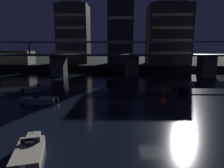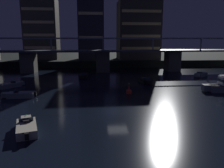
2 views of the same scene
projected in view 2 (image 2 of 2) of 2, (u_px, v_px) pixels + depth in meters
The scene contains 13 objects.
ground_plane at pixel (118, 111), 27.66m from camera, with size 400.00×400.00×0.00m, color black.
far_riverbank at pixel (98, 56), 109.25m from camera, with size 240.00×80.00×2.20m, color black.
river_bridge at pixel (103, 57), 61.79m from camera, with size 86.73×6.40×9.38m.
tower_west_low at pixel (42, 29), 76.48m from camera, with size 10.89×9.53×21.05m.
tower_west_tall at pixel (90, 3), 72.57m from camera, with size 8.17×11.35×37.15m.
tower_central at pixel (138, 30), 76.54m from camera, with size 13.91×10.39×20.16m.
speedboat_near_right at pixel (20, 95), 34.21m from camera, with size 5.21×1.91×1.16m.
speedboat_mid_left at pixel (201, 75), 54.23m from camera, with size 4.51×4.26×1.16m.
speedboat_mid_center at pixel (83, 76), 52.60m from camera, with size 2.24×5.23×1.16m.
speedboat_mid_right at pixel (11, 85), 41.53m from camera, with size 4.22×4.54×1.16m.
speedboat_far_center at pixel (27, 127), 21.39m from camera, with size 2.82×5.17×1.16m.
speedboat_far_right at pixel (145, 81), 46.08m from camera, with size 2.13×5.23×1.16m.
channel_buoy at pixel (129, 91), 36.56m from camera, with size 0.90×0.90×1.76m.
Camera 2 is at (-3.20, -26.29, 8.70)m, focal length 35.45 mm.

